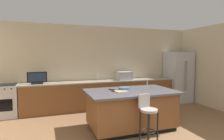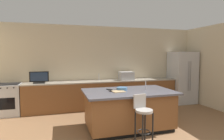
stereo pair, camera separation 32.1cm
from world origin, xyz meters
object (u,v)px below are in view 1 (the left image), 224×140
microwave (124,76)px  tv_remote (112,90)px  refrigerator (178,77)px  range_oven (4,101)px  tv_monitor (37,78)px  cutting_board (121,91)px  bar_stool_center (148,114)px  cell_phone (113,91)px  kitchen_island (131,109)px  fruit_bowl (124,89)px

microwave → tv_remote: 2.00m
refrigerator → range_oven: bearing=179.2°
tv_monitor → range_oven: bearing=176.8°
cutting_board → microwave: bearing=64.8°
tv_monitor → cutting_board: size_ratio=1.98×
microwave → bar_stool_center: (-0.66, -2.73, -0.48)m
cell_phone → kitchen_island: bearing=-7.9°
refrigerator → tv_monitor: 5.02m
refrigerator → range_oven: 5.94m
range_oven → tv_remote: (2.66, -1.69, 0.46)m
kitchen_island → microwave: size_ratio=4.45×
fruit_bowl → cell_phone: 0.32m
tv_remote → cell_phone: bearing=-140.6°
kitchen_island → cutting_board: bearing=-168.1°
kitchen_island → refrigerator: bearing=32.8°
range_oven → refrigerator: bearing=-0.8°
kitchen_island → tv_monitor: bearing=139.3°
fruit_bowl → range_oven: bearing=148.5°
range_oven → tv_monitor: 1.09m
refrigerator → tv_remote: size_ratio=11.18×
bar_stool_center → cutting_board: (-0.27, 0.76, 0.34)m
cell_phone → microwave: bearing=57.9°
bar_stool_center → microwave: bearing=64.8°
tv_monitor → cutting_board: tv_monitor is taller
fruit_bowl → cutting_board: fruit_bowl is taller
range_oven → bar_stool_center: bar_stool_center is taller
bar_stool_center → fruit_bowl: (-0.13, 0.93, 0.37)m
tv_monitor → microwave: bearing=1.1°
kitchen_island → fruit_bowl: 0.52m
tv_monitor → cell_phone: tv_monitor is taller
kitchen_island → fruit_bowl: fruit_bowl is taller
fruit_bowl → tv_remote: bearing=157.8°
cell_phone → tv_remote: 0.19m
refrigerator → microwave: (-2.19, 0.09, 0.11)m
tv_remote → microwave: bearing=17.7°
refrigerator → microwave: size_ratio=3.96×
cutting_board → range_oven: bearing=144.7°
fruit_bowl → cutting_board: 0.23m
cell_phone → tv_remote: tv_remote is taller
tv_monitor → fruit_bowl: 2.69m
bar_stool_center → kitchen_island: bearing=77.8°
microwave → bar_stool_center: bearing=-103.5°
bar_stool_center → cell_phone: (-0.44, 0.86, 0.34)m
microwave → tv_remote: microwave is taller
microwave → bar_stool_center: size_ratio=0.49×
microwave → tv_monitor: size_ratio=0.87×
fruit_bowl → cutting_board: size_ratio=0.94×
cell_phone → refrigerator: bearing=26.7°
range_oven → microwave: size_ratio=1.97×
range_oven → microwave: bearing=0.0°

